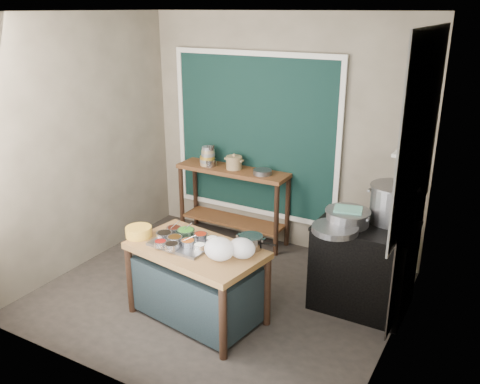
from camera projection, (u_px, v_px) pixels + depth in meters
The scene contains 31 objects.
floor at pixel (218, 295), 5.32m from camera, with size 3.50×3.00×0.02m, color #2C2621.
back_wall at pixel (282, 134), 6.07m from camera, with size 3.50×0.02×2.80m, color gray.
left_wall at pixel (81, 144), 5.64m from camera, with size 0.02×3.00×2.80m, color gray.
right_wall at pixel (404, 199), 4.03m from camera, with size 0.02×3.00×2.80m, color gray.
ceiling at pixel (213, 10), 4.35m from camera, with size 3.50×3.00×0.02m, color gray.
curtain_panel at pixel (255, 136), 6.22m from camera, with size 2.10×0.02×1.90m, color black.
curtain_frame at pixel (254, 136), 6.21m from camera, with size 2.22×0.03×2.02m, color beige, non-canonical shape.
tile_panel at pixel (421, 129), 4.33m from camera, with size 0.02×1.70×1.70m, color #B2B2AA.
soot_patch at pixel (409, 246), 4.81m from camera, with size 0.01×1.30×1.30m, color black.
wall_shelf at pixel (412, 148), 4.71m from camera, with size 0.22×0.70×0.03m, color beige.
prep_table at pixel (197, 283), 4.80m from camera, with size 1.25×0.72×0.75m, color brown.
back_counter at pixel (233, 204), 6.45m from camera, with size 1.45×0.40×0.95m, color brown.
stove_block at pixel (363, 267), 5.00m from camera, with size 0.90×0.68×0.85m, color black.
stove_top at pixel (367, 226), 4.85m from camera, with size 0.92×0.69×0.03m, color black.
condiment_tray at pixel (183, 243), 4.73m from camera, with size 0.57×0.40×0.03m, color gray.
condiment_bowls at pixel (182, 238), 4.74m from camera, with size 0.58×0.44×0.07m.
yellow_basin at pixel (139, 232), 4.88m from camera, with size 0.25×0.25×0.10m, color gold.
saucepan at pixel (251, 242), 4.64m from camera, with size 0.23×0.23×0.12m, color gray, non-canonical shape.
plastic_bag_a at pixel (219, 249), 4.41m from camera, with size 0.28×0.24×0.21m, color white.
plastic_bag_b at pixel (242, 248), 4.45m from camera, with size 0.24×0.21×0.18m, color white.
bowl_stack at pixel (208, 157), 6.40m from camera, with size 0.21×0.21×0.24m.
utensil_cup at pixel (210, 163), 6.37m from camera, with size 0.14×0.14×0.08m, color gray.
ceramic_crock at pixel (234, 163), 6.25m from camera, with size 0.21×0.21×0.14m, color #987A53, non-canonical shape.
wide_bowl at pixel (262, 172), 6.06m from camera, with size 0.22×0.22×0.06m, color gray.
stock_pot at pixel (393, 204), 4.85m from camera, with size 0.47×0.47×0.37m, color gray, non-canonical shape.
pot_lid at pixel (404, 210), 4.64m from camera, with size 0.42×0.42×0.02m, color gray.
steamer at pixel (348, 217), 4.83m from camera, with size 0.44×0.44×0.14m, color gray, non-canonical shape.
green_cloth at pixel (348, 209), 4.80m from camera, with size 0.26×0.20×0.02m, color #599684.
shallow_pan at pixel (335, 229), 4.68m from camera, with size 0.43×0.43×0.06m, color gray.
shelf_bowl_stack at pixel (411, 142), 4.62m from camera, with size 0.16×0.16×0.13m.
shelf_bowl_green at pixel (418, 139), 4.88m from camera, with size 0.14×0.14×0.05m, color gray.
Camera 1 is at (2.46, -3.92, 2.83)m, focal length 38.00 mm.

